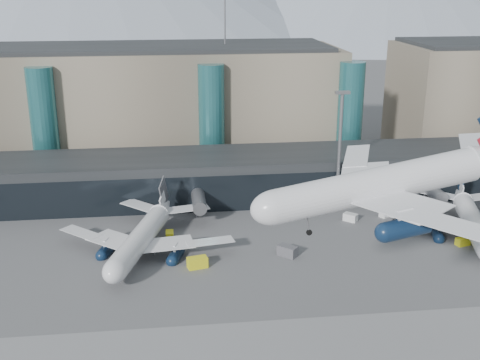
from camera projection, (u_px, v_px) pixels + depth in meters
name	position (u px, v px, depth m)	size (l,w,h in m)	color
ground	(217.00, 344.00, 82.04)	(900.00, 900.00, 0.00)	#515154
concourse	(195.00, 178.00, 134.77)	(170.00, 27.00, 10.00)	black
terminal_main	(94.00, 106.00, 158.97)	(130.00, 30.00, 31.00)	gray
teal_towers	(129.00, 124.00, 145.52)	(116.40, 19.40, 46.00)	#26676C
lightmast_mid	(340.00, 144.00, 126.01)	(3.00, 1.20, 25.60)	slate
hero_jet	(404.00, 172.00, 71.03)	(35.79, 36.25, 11.71)	silver
jet_parked_mid	(145.00, 227.00, 109.94)	(33.61, 35.12, 11.27)	silver
jet_parked_right	(471.00, 212.00, 116.84)	(33.44, 34.94, 11.21)	silver
veh_b	(170.00, 235.00, 115.20)	(2.41, 1.49, 1.39)	yellow
veh_c	(287.00, 251.00, 107.85)	(3.46, 1.83, 1.92)	#4F4F54
veh_d	(386.00, 213.00, 125.81)	(2.94, 1.58, 1.68)	silver
veh_e	(463.00, 241.00, 112.29)	(2.59, 1.47, 1.47)	yellow
veh_g	(350.00, 217.00, 123.46)	(2.73, 1.59, 1.59)	silver
veh_h	(197.00, 263.00, 103.49)	(3.41, 1.80, 1.89)	yellow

